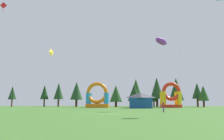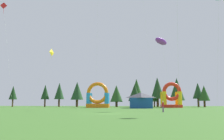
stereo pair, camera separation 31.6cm
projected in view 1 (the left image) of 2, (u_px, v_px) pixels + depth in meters
ground_plane at (106, 113)px, 34.90m from camera, size 120.00×120.00×0.00m
kite_red_diamond at (4, 7)px, 47.11m from camera, size 4.58×2.83×20.46m
kite_purple_parafoil at (161, 41)px, 46.09m from camera, size 4.51×5.31×13.76m
kite_yellow_diamond at (52, 53)px, 60.87m from camera, size 5.41×3.32×14.46m
person_near_camera at (163, 106)px, 39.32m from camera, size 0.41×0.41×1.76m
inflatable_blue_arch at (97, 99)px, 68.73m from camera, size 6.25×4.34×7.09m
inflatable_yellow_castle at (171, 98)px, 69.23m from camera, size 5.50×4.50×7.12m
festival_tent at (141, 100)px, 62.64m from camera, size 5.61×4.35×3.99m
tree_row_0 at (12, 93)px, 77.71m from camera, size 2.54×2.54×6.63m
tree_row_1 at (45, 92)px, 79.30m from camera, size 2.71×2.71×7.10m
tree_row_2 at (59, 91)px, 80.82m from camera, size 3.25×3.25×7.89m
tree_row_3 at (77, 91)px, 78.82m from camera, size 4.02×4.02×8.03m
tree_row_4 at (116, 94)px, 78.07m from camera, size 4.04×4.04×6.86m
tree_row_5 at (134, 93)px, 75.05m from camera, size 4.04×4.04×7.04m
tree_row_6 at (136, 90)px, 79.90m from camera, size 4.64×4.64×9.09m
tree_row_7 at (154, 95)px, 78.72m from camera, size 2.50×2.50×5.90m
tree_row_8 at (157, 88)px, 78.79m from camera, size 4.19×4.19×9.46m
tree_row_9 at (176, 89)px, 79.96m from camera, size 4.85×4.85×9.36m
tree_row_10 at (197, 91)px, 79.71m from camera, size 3.37×3.37×7.79m
tree_row_11 at (203, 93)px, 75.99m from camera, size 3.40×3.40×6.67m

